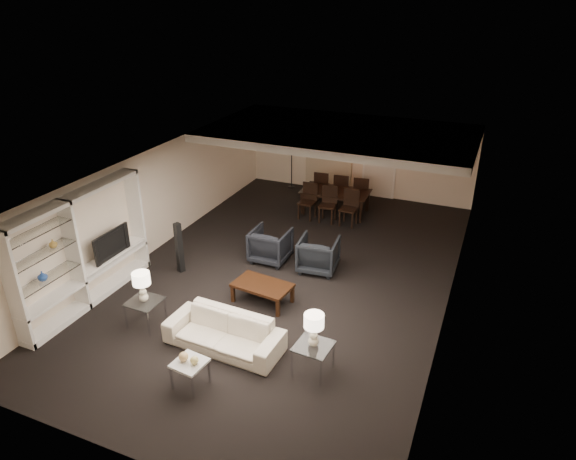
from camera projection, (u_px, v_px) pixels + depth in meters
The scene contains 35 objects.
floor at pixel (288, 274), 11.66m from camera, with size 11.00×11.00×0.00m, color black.
ceiling at pixel (288, 169), 10.59m from camera, with size 7.00×11.00×0.02m, color silver.
wall_back at pixel (358, 155), 15.70m from camera, with size 7.00×0.02×2.50m, color beige.
wall_front at pixel (121, 389), 6.55m from camera, with size 7.00×0.02×2.50m, color beige.
wall_left at pixel (154, 200), 12.36m from camera, with size 0.02×11.00×2.50m, color beige.
wall_right at pixel (455, 253), 9.90m from camera, with size 0.02×11.00×2.50m, color beige.
ceiling_soffit at pixel (340, 133), 13.55m from camera, with size 7.00×4.00×0.20m, color silver.
curtains at pixel (329, 154), 15.98m from camera, with size 1.50×0.12×2.40m, color beige.
door at pixel (380, 164), 15.52m from camera, with size 0.90×0.05×2.10m, color silver.
painting at pixel (428, 153), 14.80m from camera, with size 0.95×0.04×0.65m, color #142D38.
media_unit at pixel (83, 250), 10.16m from camera, with size 0.38×3.40×2.35m, color white, non-canonical shape.
pendant_light at pixel (350, 152), 13.65m from camera, with size 0.52×0.52×0.24m, color #D8591E.
sofa at pixel (224, 332), 9.16m from camera, with size 2.14×0.84×0.62m, color beige.
coffee_table at pixel (263, 293), 10.54m from camera, with size 1.17×0.69×0.42m, color black, non-canonical shape.
armchair_left at pixel (270, 245), 12.08m from camera, with size 0.85×0.87×0.80m, color black.
armchair_right at pixel (318, 254), 11.66m from camera, with size 0.85×0.87×0.80m, color black.
side_table_left at pixel (146, 313), 9.78m from camera, with size 0.59×0.59×0.55m, color silver, non-canonical shape.
side_table_right at pixel (313, 358), 8.58m from camera, with size 0.59×0.59×0.55m, color white, non-canonical shape.
table_lamp_left at pixel (142, 287), 9.53m from camera, with size 0.33×0.33×0.61m, color beige, non-canonical shape.
table_lamp_right at pixel (314, 330), 8.34m from camera, with size 0.33×0.33×0.61m, color white, non-canonical shape.
marble_table at pixel (191, 374), 8.28m from camera, with size 0.49×0.49×0.49m, color silver, non-canonical shape.
gold_gourd_a at pixel (184, 357), 8.18m from camera, with size 0.16×0.16×0.16m, color #E0B776.
gold_gourd_b at pixel (194, 360), 8.11m from camera, with size 0.14×0.14×0.14m, color #E7D57A.
television at pixel (108, 243), 10.75m from camera, with size 0.13×1.02×0.59m, color black.
vase_blue at pixel (42, 276), 9.31m from camera, with size 0.18×0.18×0.19m, color #264EA6.
vase_amber at pixel (53, 243), 9.41m from camera, with size 0.16×0.16×0.16m, color #AF893A.
floor_speaker at pixel (179, 248), 11.52m from camera, with size 0.13×0.13×1.20m, color black.
dining_table at pixel (335, 202), 14.66m from camera, with size 1.90×1.06×0.67m, color black.
chair_nl at pixel (307, 202), 14.26m from camera, with size 0.46×0.46×0.99m, color black, non-canonical shape.
chair_nm at pixel (328, 205), 14.05m from camera, with size 0.46×0.46×0.99m, color black, non-canonical shape.
chair_nr at pixel (349, 208), 13.84m from camera, with size 0.46×0.46×0.99m, color black, non-canonical shape.
chair_fl at pixel (323, 187), 15.34m from camera, with size 0.46×0.46×0.99m, color black, non-canonical shape.
chair_fm at pixel (342, 189), 15.13m from camera, with size 0.46×0.46×0.99m, color black, non-canonical shape.
chair_fr at pixel (362, 192), 14.92m from camera, with size 0.46×0.46×0.99m, color black, non-canonical shape.
floor_lamp at pixel (292, 163), 16.37m from camera, with size 0.23×0.23×1.61m, color black, non-canonical shape.
Camera 1 is at (3.94, -9.31, 5.90)m, focal length 32.00 mm.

